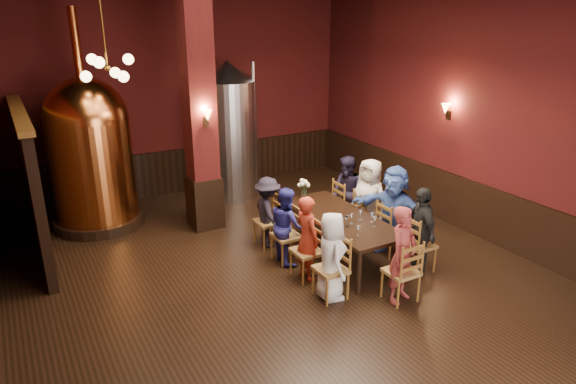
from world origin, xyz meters
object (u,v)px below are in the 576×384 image
person_0 (331,256)px  steel_vessel (229,131)px  dining_table (340,220)px  copper_kettle (91,151)px  person_2 (286,225)px  person_1 (307,238)px  rose_vase (304,186)px

person_0 → steel_vessel: size_ratio=0.45×
dining_table → copper_kettle: bearing=133.5°
dining_table → copper_kettle: (-3.29, 3.51, 0.79)m
person_2 → copper_kettle: size_ratio=0.32×
person_1 → rose_vase: bearing=-31.4°
person_0 → copper_kettle: copper_kettle is taller
person_2 → copper_kettle: 4.09m
dining_table → person_1: person_1 is taller
person_1 → copper_kettle: 4.61m
person_2 → person_1: bearing=-174.4°
person_0 → person_2: (0.01, 1.33, -0.02)m
person_1 → person_2: person_1 is taller
person_0 → steel_vessel: 4.83m
dining_table → copper_kettle: size_ratio=0.59×
person_2 → steel_vessel: size_ratio=0.43×
dining_table → person_1: bearing=-158.8°
person_0 → rose_vase: 2.16m
dining_table → steel_vessel: 3.84m
dining_table → steel_vessel: (-0.36, 3.74, 0.81)m
person_0 → rose_vase: bearing=-6.2°
person_2 → rose_vase: size_ratio=3.38×
person_2 → person_0: bearing=-174.4°
person_1 → rose_vase: person_1 is taller
dining_table → person_0: (-0.86, -0.99, -0.02)m
person_0 → person_2: 1.33m
person_2 → steel_vessel: 3.54m
person_0 → copper_kettle: (-2.43, 4.51, 0.81)m
person_1 → person_2: bearing=-2.2°
steel_vessel → person_0: bearing=-96.0°
steel_vessel → person_2: bearing=-98.1°
person_1 → person_2: size_ratio=1.06×
copper_kettle → person_2: bearing=-52.5°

